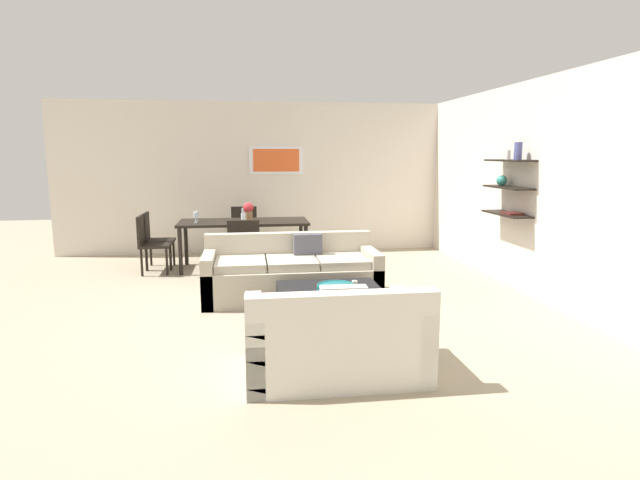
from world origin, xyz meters
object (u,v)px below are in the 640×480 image
object	(u,v)px
dining_chair_foot	(244,246)
wine_glass_head	(244,211)
dining_table	(244,225)
dining_chair_head	(244,229)
candle_jar	(355,284)
sofa_beige	(291,275)
dining_chair_left_near	(149,240)
wine_glass_left_far	(197,214)
dining_chair_left_far	(154,236)
wine_glass_foot	(243,217)
loveseat_white	(335,340)
coffee_table	(331,308)
decorative_bowl	(336,288)
centerpiece_vase	(248,211)
wine_glass_left_near	(195,216)

from	to	relation	value
dining_chair_foot	wine_glass_head	size ratio (longest dim) A/B	5.40
dining_table	dining_chair_head	distance (m)	0.86
candle_jar	sofa_beige	bearing A→B (deg)	118.89
candle_jar	dining_chair_left_near	xyz separation A→B (m)	(-2.57, 2.69, 0.09)
wine_glass_left_far	dining_table	bearing A→B (deg)	-8.43
dining_chair_left_far	wine_glass_left_far	bearing A→B (deg)	-7.36
wine_glass_head	wine_glass_foot	bearing A→B (deg)	-90.00
dining_chair_head	sofa_beige	bearing A→B (deg)	-77.58
loveseat_white	wine_glass_foot	xyz separation A→B (m)	(-0.75, 3.79, 0.57)
wine_glass_head	coffee_table	bearing A→B (deg)	-74.74
loveseat_white	decorative_bowl	bearing A→B (deg)	80.08
centerpiece_vase	loveseat_white	bearing A→B (deg)	-80.91
decorative_bowl	dining_chair_head	xyz separation A→B (m)	(-0.95, 3.85, 0.08)
dining_chair_left_near	wine_glass_head	world-z (taller)	wine_glass_head
dining_chair_left_near	wine_glass_head	distance (m)	1.56
loveseat_white	dining_chair_foot	size ratio (longest dim) A/B	1.64
sofa_beige	dining_table	distance (m)	1.96
candle_jar	centerpiece_vase	bearing A→B (deg)	110.62
dining_chair_foot	dining_chair_left_far	bearing A→B (deg)	143.59
wine_glass_foot	wine_glass_left_near	world-z (taller)	wine_glass_foot
sofa_beige	wine_glass_left_near	xyz separation A→B (m)	(-1.31, 1.72, 0.57)
dining_table	wine_glass_left_far	distance (m)	0.75
dining_chair_head	wine_glass_foot	distance (m)	1.27
sofa_beige	wine_glass_left_far	xyz separation A→B (m)	(-1.31, 1.94, 0.56)
decorative_bowl	dining_chair_left_far	world-z (taller)	dining_chair_left_far
wine_glass_left_near	decorative_bowl	bearing A→B (deg)	-60.10
decorative_bowl	centerpiece_vase	xyz separation A→B (m)	(-0.87, 3.04, 0.48)
loveseat_white	coffee_table	distance (m)	1.23
wine_glass_foot	centerpiece_vase	size ratio (longest dim) A/B	0.57
dining_chair_foot	dining_chair_head	distance (m)	1.68
dining_table	dining_chair_foot	distance (m)	0.86
loveseat_white	dining_table	world-z (taller)	loveseat_white
coffee_table	wine_glass_left_far	xyz separation A→B (m)	(-1.63, 3.06, 0.66)
dining_table	wine_glass_foot	distance (m)	0.41
loveseat_white	wine_glass_left_near	xyz separation A→B (m)	(-1.47, 4.05, 0.56)
wine_glass_left_near	candle_jar	bearing A→B (deg)	-55.71
dining_chair_head	wine_glass_left_far	world-z (taller)	wine_glass_left_far
loveseat_white	dining_chair_left_near	size ratio (longest dim) A/B	1.64
dining_chair_left_near	wine_glass_left_near	bearing A→B (deg)	7.36
dining_table	wine_glass_foot	xyz separation A→B (m)	(0.00, -0.37, 0.18)
candle_jar	wine_glass_head	distance (m)	3.49
dining_chair_left_far	dining_chair_left_near	bearing A→B (deg)	-90.00
dining_chair_foot	wine_glass_left_far	size ratio (longest dim) A/B	5.93
dining_chair_head	decorative_bowl	bearing A→B (deg)	-76.20
coffee_table	dining_chair_head	size ratio (longest dim) A/B	1.24
dining_chair_left_far	wine_glass_foot	distance (m)	1.56
decorative_bowl	dining_table	world-z (taller)	dining_table
sofa_beige	wine_glass_head	distance (m)	2.35
coffee_table	wine_glass_left_near	distance (m)	3.35
dining_chair_left_far	wine_glass_left_far	distance (m)	0.77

